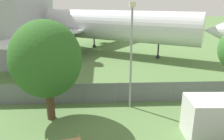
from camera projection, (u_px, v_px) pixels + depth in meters
name	position (u px, v px, depth m)	size (l,w,h in m)	color
perimeter_fence	(115.00, 93.00, 18.62)	(56.07, 0.07, 1.80)	slate
airplane	(92.00, 25.00, 36.81)	(41.76, 33.48, 14.19)	silver
tree_near_hangar	(46.00, 59.00, 14.96)	(4.90, 4.90, 7.28)	#4C3823
light_mast	(131.00, 47.00, 16.64)	(0.44, 0.44, 8.33)	#99999E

